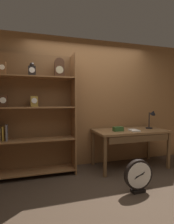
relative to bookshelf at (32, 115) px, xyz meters
The scene contains 8 objects.
ground_plane 1.90m from the bookshelf, 42.80° to the right, with size 10.00×10.00×0.00m, color #3D2D21.
back_wood_panel 1.20m from the bookshelf, 14.22° to the left, with size 4.80×0.05×2.60m, color brown.
bookshelf is the anchor object (origin of this frame).
workbench 1.93m from the bookshelf, ahead, with size 1.45×0.74×0.75m.
desk_lamp 2.41m from the bookshelf, ahead, with size 0.20×0.20×0.41m.
toolbox_small 1.62m from the bookshelf, ahead, with size 0.19×0.11×0.08m, color #2D5123.
open_repair_manual 1.93m from the bookshelf, ahead, with size 0.16×0.22×0.03m, color silver.
round_clock_large 2.01m from the bookshelf, 37.03° to the right, with size 0.44×0.11×0.48m.
Camera 1 is at (-1.18, -2.29, 1.33)m, focal length 29.24 mm.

